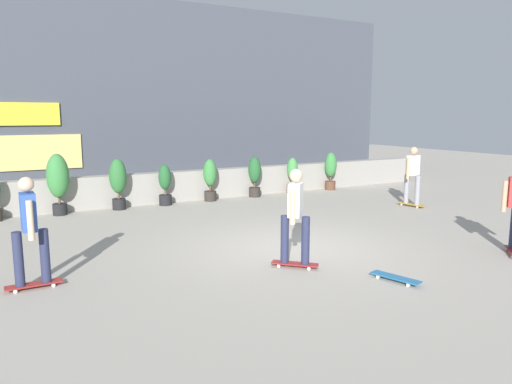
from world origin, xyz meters
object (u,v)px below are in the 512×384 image
(skater_far_left, at_px, (295,214))
(potted_plant_1, at_px, (58,179))
(potted_plant_5, at_px, (255,175))
(potted_plant_7, at_px, (331,169))
(potted_plant_4, at_px, (210,178))
(skateboard_near_camera, at_px, (395,278))
(potted_plant_3, at_px, (165,184))
(skater_mid_plaza, at_px, (29,228))
(skater_far_right, at_px, (413,174))
(potted_plant_6, at_px, (292,175))
(potted_plant_2, at_px, (118,181))

(skater_far_left, bearing_deg, potted_plant_1, 114.31)
(potted_plant_5, xyz_separation_m, potted_plant_7, (3.00, 0.00, 0.02))
(skater_far_left, bearing_deg, potted_plant_7, 48.55)
(potted_plant_4, xyz_separation_m, potted_plant_7, (4.53, -0.00, 0.02))
(skater_far_left, bearing_deg, skateboard_near_camera, -53.45)
(potted_plant_3, bearing_deg, skater_far_left, -88.90)
(skater_mid_plaza, height_order, skateboard_near_camera, skater_mid_plaza)
(skater_far_left, relative_size, skater_far_right, 1.00)
(potted_plant_6, bearing_deg, skater_far_left, -122.76)
(potted_plant_4, height_order, skater_far_left, skater_far_left)
(potted_plant_3, distance_m, potted_plant_6, 4.35)
(potted_plant_2, distance_m, potted_plant_5, 4.26)
(potted_plant_6, distance_m, potted_plant_7, 1.58)
(potted_plant_2, relative_size, potted_plant_6, 1.19)
(potted_plant_3, bearing_deg, potted_plant_6, 0.00)
(potted_plant_1, relative_size, potted_plant_5, 1.26)
(potted_plant_6, height_order, potted_plant_7, potted_plant_7)
(potted_plant_2, bearing_deg, skater_far_right, -25.80)
(potted_plant_4, distance_m, skater_mid_plaza, 7.64)
(potted_plant_7, bearing_deg, potted_plant_1, 180.00)
(potted_plant_7, height_order, skater_far_right, skater_far_right)
(skater_far_right, bearing_deg, potted_plant_1, 158.16)
(potted_plant_3, relative_size, potted_plant_6, 1.00)
(potted_plant_3, distance_m, skater_mid_plaza, 6.75)
(potted_plant_2, xyz_separation_m, potted_plant_4, (2.73, 0.00, -0.11))
(potted_plant_2, distance_m, potted_plant_4, 2.73)
(potted_plant_1, xyz_separation_m, potted_plant_4, (4.25, 0.00, -0.24))
(potted_plant_1, distance_m, potted_plant_7, 8.78)
(potted_plant_5, relative_size, potted_plant_6, 1.07)
(potted_plant_4, bearing_deg, potted_plant_1, -180.00)
(potted_plant_5, xyz_separation_m, skateboard_near_camera, (-1.81, -7.92, -0.63))
(potted_plant_5, bearing_deg, skater_far_right, -48.76)
(potted_plant_2, relative_size, potted_plant_7, 1.08)
(potted_plant_3, distance_m, skater_far_left, 6.58)
(potted_plant_2, relative_size, skateboard_near_camera, 1.70)
(potted_plant_3, xyz_separation_m, potted_plant_5, (2.93, 0.00, 0.08))
(potted_plant_3, relative_size, potted_plant_4, 0.93)
(potted_plant_6, height_order, skateboard_near_camera, potted_plant_6)
(potted_plant_1, height_order, potted_plant_7, potted_plant_1)
(potted_plant_5, height_order, potted_plant_6, potted_plant_5)
(potted_plant_3, bearing_deg, potted_plant_1, 180.00)
(potted_plant_4, xyz_separation_m, potted_plant_6, (2.95, 0.00, -0.08))
(potted_plant_3, height_order, skater_far_right, skater_far_right)
(potted_plant_5, relative_size, skater_mid_plaza, 0.75)
(potted_plant_5, height_order, potted_plant_7, potted_plant_7)
(potted_plant_7, height_order, skater_far_left, skater_far_left)
(skater_far_left, distance_m, skater_far_right, 6.65)
(potted_plant_2, relative_size, potted_plant_3, 1.19)
(potted_plant_4, distance_m, skater_far_right, 5.87)
(potted_plant_1, bearing_deg, skater_mid_plaza, -100.54)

